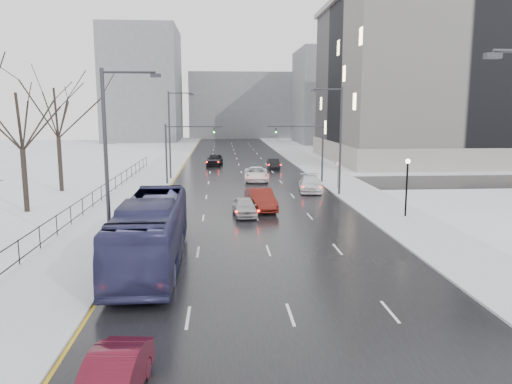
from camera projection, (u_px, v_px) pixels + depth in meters
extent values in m
cube|color=black|center=(241.00, 170.00, 65.83)|extent=(16.00, 150.00, 0.04)
cube|color=black|center=(245.00, 184.00, 54.02)|extent=(130.00, 10.00, 0.04)
cube|color=silver|center=(160.00, 171.00, 65.08)|extent=(5.00, 150.00, 0.16)
cube|color=silver|center=(319.00, 169.00, 66.56)|extent=(5.00, 150.00, 0.16)
cube|color=white|center=(86.00, 172.00, 64.41)|extent=(14.00, 150.00, 0.12)
cube|color=black|center=(74.00, 204.00, 35.17)|extent=(0.04, 70.00, 0.05)
cube|color=black|center=(75.00, 218.00, 35.33)|extent=(0.04, 70.00, 0.05)
cylinder|color=black|center=(75.00, 212.00, 35.27)|extent=(0.06, 0.06, 1.30)
cube|color=#2D2D33|center=(493.00, 56.00, 15.46)|extent=(0.50, 0.25, 0.18)
cylinder|color=#2D2D33|center=(341.00, 142.00, 45.93)|extent=(0.20, 0.20, 10.00)
cylinder|color=#2D2D33|center=(328.00, 89.00, 45.05)|extent=(2.60, 0.12, 0.12)
cube|color=#2D2D33|center=(314.00, 91.00, 44.98)|extent=(0.50, 0.25, 0.18)
cylinder|color=#2D2D33|center=(107.00, 170.00, 25.06)|extent=(0.20, 0.20, 10.00)
cylinder|color=#2D2D33|center=(129.00, 72.00, 24.37)|extent=(2.60, 0.12, 0.12)
cube|color=#2D2D33|center=(156.00, 75.00, 24.48)|extent=(0.50, 0.25, 0.18)
cylinder|color=#2D2D33|center=(170.00, 136.00, 56.55)|extent=(0.20, 0.20, 10.00)
cylinder|color=#2D2D33|center=(180.00, 93.00, 55.85)|extent=(2.60, 0.12, 0.12)
cube|color=#2D2D33|center=(192.00, 94.00, 55.97)|extent=(0.50, 0.25, 0.18)
cylinder|color=black|center=(406.00, 190.00, 36.74)|extent=(0.14, 0.14, 4.00)
sphere|color=#FFE5B2|center=(408.00, 161.00, 36.39)|extent=(0.36, 0.36, 0.36)
cylinder|color=#2D2D33|center=(322.00, 154.00, 54.09)|extent=(0.20, 0.20, 6.50)
cylinder|color=#2D2D33|center=(295.00, 126.00, 53.39)|extent=(6.00, 0.12, 0.12)
imported|color=#2D2D33|center=(276.00, 132.00, 53.34)|extent=(0.15, 0.18, 0.90)
sphere|color=#19FF33|center=(276.00, 132.00, 53.19)|extent=(0.16, 0.16, 0.16)
cylinder|color=#2D2D33|center=(166.00, 155.00, 52.90)|extent=(0.20, 0.20, 6.50)
cylinder|color=#2D2D33|center=(194.00, 127.00, 52.63)|extent=(6.00, 0.12, 0.12)
imported|color=#2D2D33|center=(214.00, 132.00, 52.87)|extent=(0.15, 0.18, 0.90)
sphere|color=#19FF33|center=(214.00, 132.00, 52.73)|extent=(0.16, 0.16, 0.16)
cylinder|color=#2D2D33|center=(338.00, 175.00, 50.51)|extent=(0.06, 0.06, 2.50)
cylinder|color=white|center=(338.00, 164.00, 50.32)|extent=(0.60, 0.03, 0.60)
torus|color=#B20C0C|center=(338.00, 164.00, 50.32)|extent=(0.58, 0.06, 0.58)
cube|color=gray|center=(460.00, 83.00, 78.14)|extent=(40.00, 30.00, 24.00)
cube|color=gray|center=(466.00, 1.00, 76.11)|extent=(41.00, 31.00, 0.80)
cube|color=gray|center=(456.00, 150.00, 79.87)|extent=(40.60, 30.60, 3.00)
cube|color=slate|center=(347.00, 97.00, 120.12)|extent=(24.00, 20.00, 22.00)
cube|color=slate|center=(143.00, 85.00, 125.94)|extent=(18.00, 22.00, 28.00)
cube|color=slate|center=(243.00, 106.00, 143.35)|extent=(30.00, 18.00, 18.00)
imported|color=#4D0D1B|center=(112.00, 379.00, 13.63)|extent=(1.84, 4.24, 1.36)
imported|color=navy|center=(151.00, 232.00, 25.53)|extent=(3.05, 12.54, 3.49)
imported|color=#A7A7AA|center=(244.00, 207.00, 37.67)|extent=(1.93, 4.24, 1.41)
imported|color=#5B150F|center=(261.00, 200.00, 39.77)|extent=(2.41, 5.36, 1.71)
imported|color=white|center=(256.00, 174.00, 55.88)|extent=(2.87, 5.79, 1.58)
imported|color=silver|center=(310.00, 184.00, 48.81)|extent=(2.79, 5.52, 1.54)
imported|color=black|center=(215.00, 160.00, 71.32)|extent=(2.59, 5.25, 1.72)
imported|color=black|center=(274.00, 164.00, 67.44)|extent=(1.45, 4.11, 1.35)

